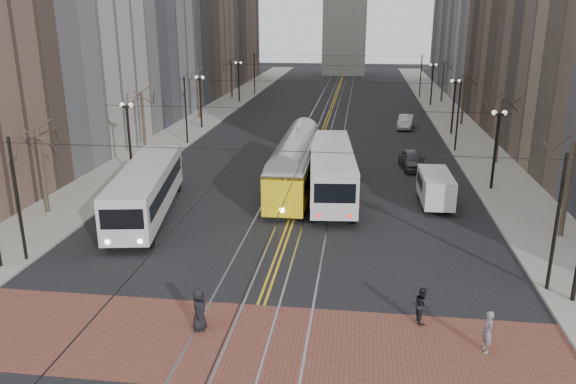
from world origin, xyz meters
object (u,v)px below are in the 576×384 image
(streetcar, at_px, (295,169))
(cargo_van, at_px, (435,189))
(rear_bus, at_px, (331,173))
(sedan_silver, at_px, (406,122))
(pedestrian_a, at_px, (199,309))
(transit_bus, at_px, (147,192))
(sedan_grey, at_px, (413,160))
(pedestrian_b, at_px, (487,332))
(pedestrian_c, at_px, (422,305))

(streetcar, distance_m, cargo_van, 9.91)
(rear_bus, relative_size, sedan_silver, 2.89)
(pedestrian_a, bearing_deg, transit_bus, 23.68)
(cargo_van, height_order, sedan_silver, cargo_van)
(transit_bus, relative_size, pedestrian_a, 7.06)
(transit_bus, distance_m, sedan_grey, 22.48)
(cargo_van, bearing_deg, transit_bus, -167.25)
(cargo_van, xyz_separation_m, pedestrian_a, (-11.30, -17.24, -0.19))
(pedestrian_b, xyz_separation_m, pedestrian_c, (-2.22, 1.90, -0.06))
(sedan_grey, relative_size, pedestrian_b, 2.68)
(cargo_van, bearing_deg, sedan_silver, 89.02)
(transit_bus, bearing_deg, pedestrian_a, -70.92)
(transit_bus, distance_m, pedestrian_b, 22.33)
(streetcar, bearing_deg, rear_bus, -20.17)
(streetcar, xyz_separation_m, sedan_silver, (9.60, 24.96, -0.88))
(sedan_silver, xyz_separation_m, pedestrian_c, (-2.22, -42.51, 0.04))
(rear_bus, xyz_separation_m, sedan_grey, (6.32, 8.33, -0.95))
(rear_bus, bearing_deg, transit_bus, -158.64)
(streetcar, relative_size, sedan_grey, 3.07)
(rear_bus, bearing_deg, sedan_grey, 47.67)
(cargo_van, bearing_deg, rear_bus, 170.09)
(rear_bus, distance_m, pedestrian_c, 17.27)
(transit_bus, relative_size, rear_bus, 0.97)
(transit_bus, xyz_separation_m, pedestrian_b, (18.24, -12.86, -0.74))
(rear_bus, xyz_separation_m, pedestrian_a, (-4.26, -18.33, -0.80))
(cargo_van, distance_m, sedan_silver, 27.01)
(pedestrian_c, bearing_deg, sedan_silver, -11.16)
(streetcar, relative_size, rear_bus, 1.05)
(pedestrian_a, bearing_deg, rear_bus, -18.33)
(transit_bus, bearing_deg, pedestrian_b, -45.04)
(sedan_silver, bearing_deg, rear_bus, -96.34)
(sedan_silver, height_order, pedestrian_c, pedestrian_c)
(sedan_grey, xyz_separation_m, pedestrian_a, (-10.58, -26.66, 0.15))
(streetcar, bearing_deg, pedestrian_b, -63.84)
(transit_bus, distance_m, streetcar, 10.86)
(sedan_grey, bearing_deg, pedestrian_b, -94.72)
(pedestrian_a, xyz_separation_m, pedestrian_b, (11.22, -0.15, -0.06))
(sedan_grey, xyz_separation_m, sedan_silver, (0.63, 17.59, -0.02))
(sedan_grey, height_order, sedan_silver, sedan_grey)
(pedestrian_c, bearing_deg, rear_bus, 7.78)
(transit_bus, bearing_deg, sedan_grey, 28.56)
(pedestrian_a, bearing_deg, sedan_silver, -19.48)
(pedestrian_b, bearing_deg, rear_bus, -167.45)
(pedestrian_a, height_order, pedestrian_b, pedestrian_a)
(transit_bus, relative_size, pedestrian_c, 8.17)
(sedan_grey, relative_size, pedestrian_c, 2.89)
(pedestrian_b, bearing_deg, pedestrian_a, -98.88)
(streetcar, distance_m, sedan_silver, 26.76)
(streetcar, xyz_separation_m, cargo_van, (9.69, -2.05, -0.52))
(pedestrian_a, bearing_deg, cargo_van, -38.50)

